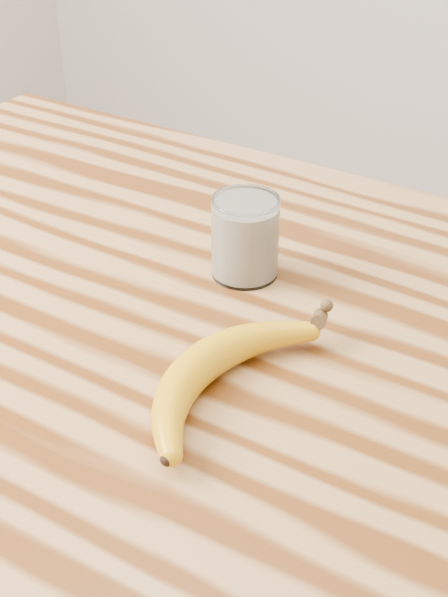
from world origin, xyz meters
The scene contains 3 objects.
table centered at (0.00, 0.00, 0.77)m, with size 1.20×0.80×0.90m.
smoothie_glass centered at (0.03, 0.09, 0.95)m, with size 0.08×0.08×0.10m.
banana centered at (0.10, -0.10, 0.92)m, with size 0.12×0.32×0.04m, color #CF8F0D, non-canonical shape.
Camera 1 is at (0.44, -0.62, 1.41)m, focal length 50.00 mm.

